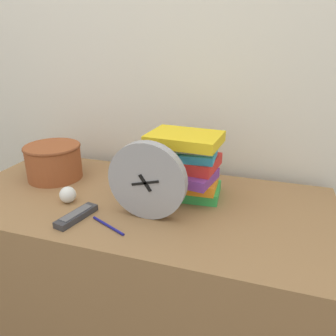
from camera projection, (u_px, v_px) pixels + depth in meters
The scene contains 8 objects.
wall_back at pixel (172, 48), 1.30m from camera, with size 6.00×0.04×2.40m.
desk at pixel (142, 280), 1.28m from camera, with size 1.32×0.62×0.71m.
desk_clock at pixel (147, 181), 0.99m from camera, with size 0.25×0.04×0.25m.
book_stack at pixel (187, 164), 1.13m from camera, with size 0.25×0.22×0.24m.
basket at pixel (54, 160), 1.30m from camera, with size 0.22×0.22×0.14m.
tv_remote at pixel (77, 216), 1.02m from camera, with size 0.07×0.16×0.02m.
crumpled_paper_ball at pixel (68, 195), 1.12m from camera, with size 0.06×0.06×0.06m.
pen at pixel (108, 226), 0.98m from camera, with size 0.13×0.07×0.01m.
Camera 1 is at (0.41, -0.63, 1.24)m, focal length 35.00 mm.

